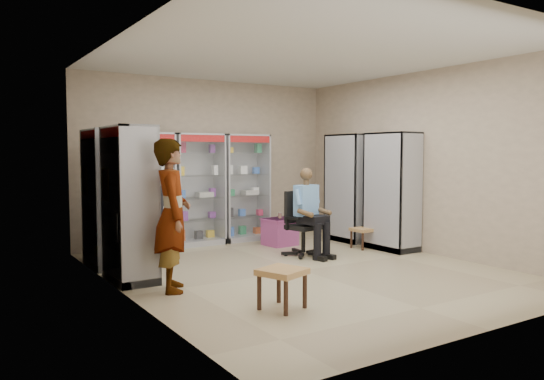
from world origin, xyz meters
TOP-DOWN VIEW (x-y plane):
  - floor at (0.00, 0.00)m, footprint 6.00×6.00m
  - room_shell at (0.00, 0.00)m, footprint 5.02×6.02m
  - cabinet_back_left at (-1.30, 2.73)m, footprint 0.90×0.50m
  - cabinet_back_mid at (-0.35, 2.73)m, footprint 0.90×0.50m
  - cabinet_back_right at (0.60, 2.73)m, footprint 0.90×0.50m
  - cabinet_right_far at (2.23, 1.60)m, footprint 0.90×0.50m
  - cabinet_right_near at (2.23, 0.50)m, footprint 0.90×0.50m
  - cabinet_left_far at (-2.23, 1.80)m, footprint 0.90×0.50m
  - cabinet_left_near at (-2.23, 0.70)m, footprint 0.90×0.50m
  - wooden_chair at (-1.55, 2.00)m, footprint 0.42×0.42m
  - seated_customer at (-1.55, 1.95)m, footprint 0.44×0.60m
  - office_chair at (0.65, 0.88)m, footprint 0.66×0.66m
  - seated_shopkeeper at (0.65, 0.83)m, footprint 0.54×0.67m
  - pink_trunk at (0.86, 1.89)m, footprint 0.55×0.53m
  - tea_glass at (0.88, 1.92)m, footprint 0.07×0.07m
  - woven_stool_a at (1.90, 0.84)m, footprint 0.36×0.36m
  - woven_stool_b at (-1.26, -1.38)m, footprint 0.56×0.56m
  - standing_man at (-1.95, -0.04)m, footprint 0.63×0.77m

SIDE VIEW (x-z plane):
  - floor at x=0.00m, z-range 0.00..0.00m
  - woven_stool_a at x=1.90m, z-range 0.00..0.36m
  - woven_stool_b at x=-1.26m, z-range 0.00..0.43m
  - pink_trunk at x=0.86m, z-range 0.00..0.48m
  - wooden_chair at x=-1.55m, z-range 0.00..0.94m
  - office_chair at x=0.65m, z-range 0.00..1.04m
  - tea_glass at x=0.88m, z-range 0.48..0.59m
  - seated_shopkeeper at x=0.65m, z-range 0.00..1.33m
  - seated_customer at x=-1.55m, z-range 0.00..1.34m
  - standing_man at x=-1.95m, z-range 0.00..1.82m
  - cabinet_back_left at x=-1.30m, z-range 0.00..2.00m
  - cabinet_back_mid at x=-0.35m, z-range 0.00..2.00m
  - cabinet_back_right at x=0.60m, z-range 0.00..2.00m
  - cabinet_right_far at x=2.23m, z-range 0.00..2.00m
  - cabinet_right_near at x=2.23m, z-range 0.00..2.00m
  - cabinet_left_far at x=-2.23m, z-range 0.00..2.00m
  - cabinet_left_near at x=-2.23m, z-range 0.00..2.00m
  - room_shell at x=0.00m, z-range 0.46..3.47m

